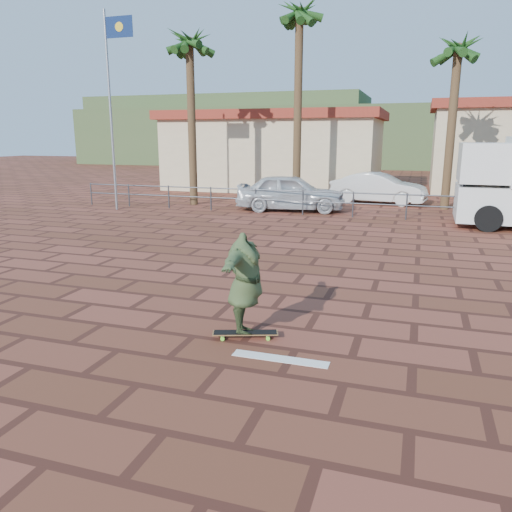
{
  "coord_description": "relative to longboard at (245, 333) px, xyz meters",
  "views": [
    {
      "loc": [
        2.41,
        -7.55,
        3.09
      ],
      "look_at": [
        -0.55,
        1.5,
        0.8
      ],
      "focal_mm": 35.0,
      "sensor_mm": 36.0,
      "label": 1
    }
  ],
  "objects": [
    {
      "name": "building_west",
      "position": [
        -5.98,
        22.64,
        2.2
      ],
      "size": [
        12.6,
        7.6,
        4.5
      ],
      "color": "beige",
      "rests_on": "ground"
    },
    {
      "name": "car_silver",
      "position": [
        -2.73,
        13.64,
        0.69
      ],
      "size": [
        4.78,
        2.51,
        1.55
      ],
      "primitive_type": "imported",
      "rotation": [
        0.0,
        0.0,
        1.73
      ],
      "color": "silver",
      "rests_on": "ground"
    },
    {
      "name": "car_white",
      "position": [
        0.61,
        17.14,
        0.63
      ],
      "size": [
        4.52,
        2.11,
        1.43
      ],
      "primitive_type": "imported",
      "rotation": [
        0.0,
        0.0,
        1.43
      ],
      "color": "silver",
      "rests_on": "ground"
    },
    {
      "name": "hill_back",
      "position": [
        -21.98,
        56.64,
        3.92
      ],
      "size": [
        35.0,
        14.0,
        8.0
      ],
      "primitive_type": "cube",
      "color": "#384C28",
      "rests_on": "ground"
    },
    {
      "name": "hill_front",
      "position": [
        0.02,
        50.64,
        2.92
      ],
      "size": [
        70.0,
        18.0,
        6.0
      ],
      "primitive_type": "cube",
      "color": "#384C28",
      "rests_on": "ground"
    },
    {
      "name": "palm_left",
      "position": [
        -2.98,
        15.64,
        7.87
      ],
      "size": [
        2.4,
        2.4,
        9.45
      ],
      "color": "brown",
      "rests_on": "ground"
    },
    {
      "name": "palm_center",
      "position": [
        3.52,
        16.14,
        6.28
      ],
      "size": [
        2.4,
        2.4,
        7.75
      ],
      "color": "brown",
      "rests_on": "ground"
    },
    {
      "name": "skateboarder",
      "position": [
        0.0,
        0.0,
        0.81
      ],
      "size": [
        0.82,
        2.01,
        1.59
      ],
      "primitive_type": "imported",
      "rotation": [
        0.0,
        0.0,
        1.72
      ],
      "color": "#384927",
      "rests_on": "longboard"
    },
    {
      "name": "paint_stripe",
      "position": [
        0.72,
        -0.56,
        -0.08
      ],
      "size": [
        1.4,
        0.22,
        0.01
      ],
      "primitive_type": "cube",
      "color": "white",
      "rests_on": "ground"
    },
    {
      "name": "longboard",
      "position": [
        0.0,
        0.0,
        0.0
      ],
      "size": [
        1.04,
        0.55,
        0.1
      ],
      "rotation": [
        0.0,
        0.0,
        0.33
      ],
      "color": "olive",
      "rests_on": "ground"
    },
    {
      "name": "flagpole",
      "position": [
        -9.85,
        11.64,
        4.56
      ],
      "size": [
        1.3,
        0.1,
        8.0
      ],
      "color": "gray",
      "rests_on": "ground"
    },
    {
      "name": "guardrail",
      "position": [
        0.02,
        12.64,
        0.6
      ],
      "size": [
        24.06,
        0.06,
        1.0
      ],
      "color": "#47494F",
      "rests_on": "ground"
    },
    {
      "name": "ground",
      "position": [
        0.02,
        0.64,
        -0.08
      ],
      "size": [
        120.0,
        120.0,
        0.0
      ],
      "primitive_type": "plane",
      "color": "brown",
      "rests_on": "ground"
    },
    {
      "name": "palm_far_left",
      "position": [
        -7.48,
        14.14,
        6.75
      ],
      "size": [
        2.4,
        2.4,
        8.25
      ],
      "color": "brown",
      "rests_on": "ground"
    }
  ]
}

